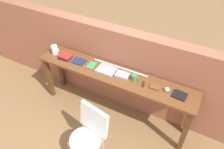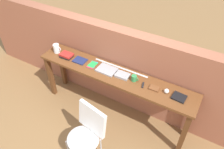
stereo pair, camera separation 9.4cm
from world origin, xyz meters
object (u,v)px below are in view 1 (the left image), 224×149
(magazine_cycling, at_px, (79,61))
(book_repair_rightmost, at_px, (180,95))
(pitcher_white, at_px, (55,50))
(sports_ball_small, at_px, (167,89))
(book_stack_leftmost, at_px, (65,56))
(multitool_folded, at_px, (143,84))
(pamphlet_pile_colourful, at_px, (92,65))
(leather_journal_brown, at_px, (155,87))
(chair_white_moulded, at_px, (88,133))
(book_open_centre, at_px, (106,70))
(mug, at_px, (134,78))

(magazine_cycling, bearing_deg, book_repair_rightmost, -0.47)
(pitcher_white, height_order, sports_ball_small, pitcher_white)
(book_stack_leftmost, xyz_separation_m, multitool_folded, (1.34, 0.01, -0.02))
(pamphlet_pile_colourful, xyz_separation_m, leather_journal_brown, (1.02, -0.01, 0.01))
(pamphlet_pile_colourful, xyz_separation_m, book_repair_rightmost, (1.36, -0.00, 0.01))
(pamphlet_pile_colourful, bearing_deg, chair_white_moulded, -61.92)
(multitool_folded, distance_m, book_repair_rightmost, 0.50)
(book_stack_leftmost, distance_m, multitool_folded, 1.34)
(pitcher_white, xyz_separation_m, multitool_folded, (1.56, -0.02, -0.07))
(pitcher_white, bearing_deg, pamphlet_pile_colourful, 0.42)
(pitcher_white, xyz_separation_m, book_open_centre, (0.95, 0.01, -0.07))
(pitcher_white, relative_size, magazine_cycling, 0.91)
(pitcher_white, xyz_separation_m, pamphlet_pile_colourful, (0.70, 0.01, -0.07))
(pamphlet_pile_colourful, bearing_deg, magazine_cycling, -177.60)
(pamphlet_pile_colourful, bearing_deg, pitcher_white, -179.58)
(magazine_cycling, relative_size, book_repair_rightmost, 1.15)
(book_stack_leftmost, bearing_deg, book_open_centre, 2.71)
(book_open_centre, bearing_deg, chair_white_moulded, -76.27)
(chair_white_moulded, distance_m, multitool_folded, 1.00)
(mug, distance_m, multitool_folded, 0.16)
(pitcher_white, height_order, mug, pitcher_white)
(book_stack_leftmost, height_order, book_open_centre, book_stack_leftmost)
(book_stack_leftmost, xyz_separation_m, leather_journal_brown, (1.50, 0.02, -0.02))
(leather_journal_brown, bearing_deg, chair_white_moulded, -124.93)
(book_repair_rightmost, bearing_deg, chair_white_moulded, -132.53)
(magazine_cycling, height_order, sports_ball_small, sports_ball_small)
(magazine_cycling, xyz_separation_m, book_repair_rightmost, (1.59, 0.01, 0.00))
(book_stack_leftmost, distance_m, book_open_centre, 0.73)
(sports_ball_small, bearing_deg, leather_journal_brown, -176.60)
(pitcher_white, distance_m, book_stack_leftmost, 0.23)
(magazine_cycling, relative_size, leather_journal_brown, 1.55)
(book_repair_rightmost, bearing_deg, book_stack_leftmost, -175.11)
(pamphlet_pile_colourful, relative_size, book_open_centre, 0.63)
(book_open_centre, bearing_deg, pitcher_white, -178.59)
(book_open_centre, relative_size, mug, 2.64)
(chair_white_moulded, height_order, book_stack_leftmost, book_stack_leftmost)
(chair_white_moulded, relative_size, mug, 8.10)
(book_stack_leftmost, height_order, pamphlet_pile_colourful, book_stack_leftmost)
(sports_ball_small, bearing_deg, mug, 179.88)
(magazine_cycling, distance_m, mug, 0.94)
(chair_white_moulded, xyz_separation_m, sports_ball_small, (0.73, 0.86, 0.39))
(chair_white_moulded, bearing_deg, sports_ball_small, 49.69)
(magazine_cycling, bearing_deg, book_open_centre, 1.25)
(chair_white_moulded, distance_m, leather_journal_brown, 1.08)
(chair_white_moulded, relative_size, sports_ball_small, 13.65)
(pitcher_white, relative_size, pamphlet_pile_colourful, 1.01)
(book_stack_leftmost, height_order, multitool_folded, book_stack_leftmost)
(magazine_cycling, bearing_deg, pitcher_white, 178.74)
(sports_ball_small, bearing_deg, multitool_folded, -175.47)
(book_open_centre, relative_size, leather_journal_brown, 2.23)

